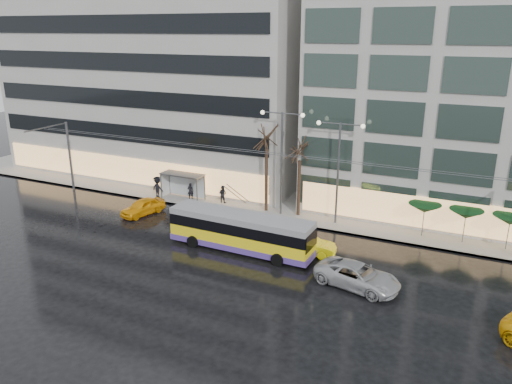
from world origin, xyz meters
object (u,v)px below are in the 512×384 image
Objects in this scene: street_lamp_near at (282,149)px; taxi_a at (143,207)px; bus_shelter at (180,180)px; trolleybus at (241,233)px.

taxi_a is at bearing -155.62° from street_lamp_near.
bus_shelter is 5.14m from taxi_a.
street_lamp_near reaches higher than taxi_a.
bus_shelter is at bearing 142.98° from trolleybus.
trolleybus is 2.66× the size of bus_shelter.
trolleybus reaches higher than bus_shelter.
bus_shelter is 11.14m from street_lamp_near.
taxi_a is at bearing -98.60° from bus_shelter.
bus_shelter is 0.47× the size of street_lamp_near.
bus_shelter reaches higher than taxi_a.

